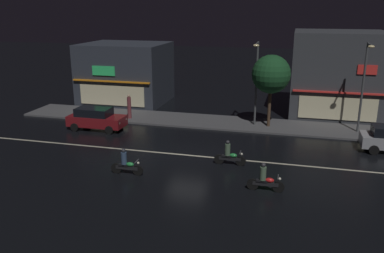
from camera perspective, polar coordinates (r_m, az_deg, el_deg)
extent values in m
plane|color=black|center=(25.53, -0.72, -4.08)|extent=(140.00, 140.00, 0.00)
cube|color=beige|center=(25.53, -0.72, -4.07)|extent=(30.63, 0.16, 0.01)
cube|color=#4C4C4F|center=(32.60, 2.83, 0.67)|extent=(32.25, 3.96, 0.14)
cube|color=#383A3F|center=(36.77, 19.79, 7.07)|extent=(7.38, 6.95, 7.06)
cube|color=red|center=(33.41, 20.11, 4.53)|extent=(7.02, 0.24, 0.12)
cube|color=red|center=(33.40, 23.59, 7.38)|extent=(1.40, 0.08, 0.73)
cube|color=beige|center=(33.74, 19.88, 2.39)|extent=(5.91, 0.06, 1.80)
cube|color=#2D333D|center=(39.88, -9.35, 7.50)|extent=(7.79, 6.56, 5.68)
cube|color=orange|center=(36.88, -11.45, 6.28)|extent=(7.40, 0.24, 0.12)
cube|color=#33E572|center=(37.08, -12.43, 7.72)|extent=(2.17, 0.08, 0.85)
cube|color=beige|center=(37.18, -11.29, 4.32)|extent=(6.23, 0.06, 1.80)
cylinder|color=#47494C|center=(31.23, 9.08, 5.95)|extent=(0.16, 0.16, 6.41)
cube|color=#47494C|center=(30.12, 9.22, 11.52)|extent=(0.10, 1.40, 0.10)
ellipsoid|color=#F9E099|center=(29.43, 9.07, 11.26)|extent=(0.44, 0.32, 0.20)
cylinder|color=#47494C|center=(31.50, 23.01, 5.01)|extent=(0.16, 0.16, 6.51)
cube|color=#47494C|center=(30.40, 23.87, 10.58)|extent=(0.10, 1.40, 0.10)
ellipsoid|color=#F9E099|center=(29.71, 24.05, 10.29)|extent=(0.44, 0.32, 0.20)
cylinder|color=brown|center=(33.55, -8.88, 2.64)|extent=(0.32, 0.32, 1.77)
sphere|color=tan|center=(33.33, -8.95, 4.31)|extent=(0.22, 0.22, 0.22)
cylinder|color=#473323|center=(31.35, 10.88, 2.60)|extent=(0.24, 0.24, 2.89)
sphere|color=#194723|center=(30.83, 11.15, 7.29)|extent=(2.89, 2.89, 2.89)
cube|color=maroon|center=(31.49, -13.31, 0.83)|extent=(4.30, 1.78, 0.76)
cube|color=black|center=(31.42, -13.74, 2.04)|extent=(2.58, 1.57, 0.60)
cube|color=#F9F2CC|center=(31.08, -9.36, 1.04)|extent=(0.08, 0.20, 0.12)
cube|color=#F9F2CC|center=(30.03, -10.28, 0.44)|extent=(0.08, 0.20, 0.12)
cylinder|color=black|center=(31.74, -10.26, 0.42)|extent=(0.62, 0.20, 0.62)
cylinder|color=black|center=(30.21, -11.65, -0.49)|extent=(0.62, 0.20, 0.62)
cylinder|color=black|center=(33.01, -14.74, 0.76)|extent=(0.62, 0.20, 0.62)
cylinder|color=black|center=(31.53, -16.29, -0.10)|extent=(0.62, 0.20, 0.62)
cylinder|color=black|center=(29.67, 23.85, -1.92)|extent=(0.62, 0.20, 0.62)
cylinder|color=black|center=(28.01, 24.38, -3.05)|extent=(0.62, 0.20, 0.62)
cylinder|color=black|center=(23.93, 6.92, -4.89)|extent=(0.60, 0.08, 0.60)
cylinder|color=black|center=(24.12, 3.85, -4.63)|extent=(0.60, 0.10, 0.60)
cube|color=black|center=(23.98, 5.38, -4.54)|extent=(1.30, 0.14, 0.20)
ellipsoid|color=#268C3F|center=(23.87, 5.87, -4.09)|extent=(0.44, 0.26, 0.24)
cube|color=black|center=(23.96, 4.92, -4.17)|extent=(0.56, 0.22, 0.10)
cylinder|color=slate|center=(23.74, 6.84, -3.65)|extent=(0.03, 0.60, 0.03)
sphere|color=white|center=(23.77, 7.05, -3.89)|extent=(0.14, 0.14, 0.14)
cylinder|color=#4C664C|center=(23.81, 5.06, -3.28)|extent=(0.32, 0.32, 0.70)
sphere|color=#333338|center=(23.66, 5.09, -2.23)|extent=(0.22, 0.22, 0.22)
cylinder|color=black|center=(20.98, 12.14, -8.37)|extent=(0.60, 0.08, 0.60)
cylinder|color=black|center=(21.05, 8.58, -8.09)|extent=(0.60, 0.10, 0.60)
cube|color=black|center=(20.96, 10.37, -7.98)|extent=(1.30, 0.14, 0.20)
ellipsoid|color=red|center=(20.86, 10.95, -7.48)|extent=(0.44, 0.26, 0.24)
cube|color=black|center=(20.91, 9.84, -7.57)|extent=(0.56, 0.22, 0.10)
cylinder|color=slate|center=(20.76, 12.10, -6.98)|extent=(0.03, 0.60, 0.03)
sphere|color=white|center=(20.79, 12.33, -7.25)|extent=(0.14, 0.14, 0.14)
cylinder|color=#4C664C|center=(20.75, 10.03, -6.57)|extent=(0.32, 0.32, 0.70)
sphere|color=#333338|center=(20.57, 10.10, -5.39)|extent=(0.22, 0.22, 0.22)
cylinder|color=black|center=(22.66, -7.68, -6.19)|extent=(0.60, 0.08, 0.60)
cylinder|color=black|center=(23.16, -10.68, -5.82)|extent=(0.60, 0.10, 0.60)
cube|color=black|center=(22.87, -9.21, -5.77)|extent=(1.30, 0.14, 0.20)
ellipsoid|color=#268C3F|center=(22.71, -8.77, -5.32)|extent=(0.44, 0.26, 0.24)
cube|color=black|center=(22.89, -9.69, -5.37)|extent=(0.56, 0.22, 0.10)
cylinder|color=slate|center=(22.48, -7.85, -4.88)|extent=(0.03, 0.60, 0.03)
sphere|color=white|center=(22.48, -7.63, -5.14)|extent=(0.14, 0.14, 0.14)
cylinder|color=#334766|center=(22.72, -9.62, -4.45)|extent=(0.32, 0.32, 0.70)
sphere|color=#333338|center=(22.56, -9.68, -3.36)|extent=(0.22, 0.22, 0.22)
cone|color=orange|center=(32.48, -11.07, 0.69)|extent=(0.36, 0.36, 0.55)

